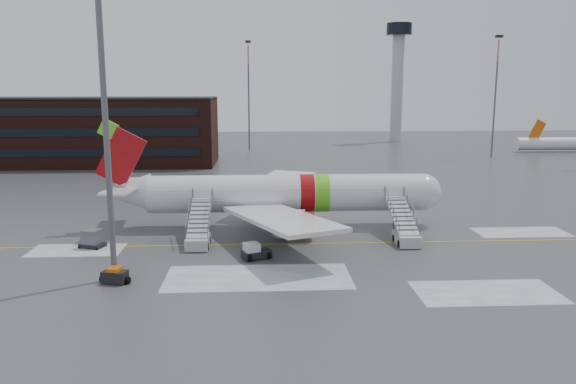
{
  "coord_description": "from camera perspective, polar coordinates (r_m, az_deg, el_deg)",
  "views": [
    {
      "loc": [
        -5.88,
        -50.52,
        14.19
      ],
      "look_at": [
        -3.03,
        3.56,
        4.0
      ],
      "focal_mm": 35.0,
      "sensor_mm": 36.0,
      "label": 1
    }
  ],
  "objects": [
    {
      "name": "light_mast_far_n",
      "position": [
        128.54,
        -4.02,
        10.47
      ],
      "size": [
        1.2,
        1.2,
        24.25
      ],
      "color": "#595B60",
      "rests_on": "ground"
    },
    {
      "name": "baggage_tractor",
      "position": [
        43.47,
        -17.18,
        -8.19
      ],
      "size": [
        2.38,
        1.45,
        1.18
      ],
      "color": "black",
      "rests_on": "ground"
    },
    {
      "name": "airliner",
      "position": [
        57.14,
        -1.06,
        -0.21
      ],
      "size": [
        35.03,
        32.97,
        11.18
      ],
      "color": "silver",
      "rests_on": "ground"
    },
    {
      "name": "terminal_building",
      "position": [
        112.8,
        -23.42,
        5.72
      ],
      "size": [
        62.0,
        16.11,
        12.3
      ],
      "color": "#3F1E16",
      "rests_on": "ground"
    },
    {
      "name": "light_mast_far_ne",
      "position": [
        122.28,
        20.35,
        9.84
      ],
      "size": [
        1.2,
        1.2,
        24.25
      ],
      "color": "#595B60",
      "rests_on": "ground"
    },
    {
      "name": "pushback_tug",
      "position": [
        47.28,
        -3.39,
        -6.07
      ],
      "size": [
        2.68,
        2.37,
        1.36
      ],
      "color": "black",
      "rests_on": "ground"
    },
    {
      "name": "control_tower",
      "position": [
        149.95,
        11.09,
        12.21
      ],
      "size": [
        6.4,
        6.4,
        30.0
      ],
      "color": "#B2B5BA",
      "rests_on": "ground"
    },
    {
      "name": "ground",
      "position": [
        52.8,
        3.51,
        -4.95
      ],
      "size": [
        260.0,
        260.0,
        0.0
      ],
      "primitive_type": "plane",
      "color": "#494C4F",
      "rests_on": "ground"
    },
    {
      "name": "airstair_aft",
      "position": [
        51.55,
        -9.07,
        -4.23
      ],
      "size": [
        2.05,
        7.7,
        3.48
      ],
      "color": "#ABAEB3",
      "rests_on": "ground"
    },
    {
      "name": "uld_container",
      "position": [
        53.31,
        -19.27,
        -4.54
      ],
      "size": [
        2.36,
        2.02,
        1.64
      ],
      "color": "black",
      "rests_on": "ground"
    },
    {
      "name": "airstair_fwd",
      "position": [
        52.98,
        11.79,
        -3.92
      ],
      "size": [
        2.05,
        7.7,
        3.48
      ],
      "color": "#AEB2B6",
      "rests_on": "ground"
    },
    {
      "name": "light_mast_near",
      "position": [
        42.19,
        -18.24,
        10.03
      ],
      "size": [
        1.2,
        1.2,
        27.41
      ],
      "color": "#595B60",
      "rests_on": "ground"
    }
  ]
}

